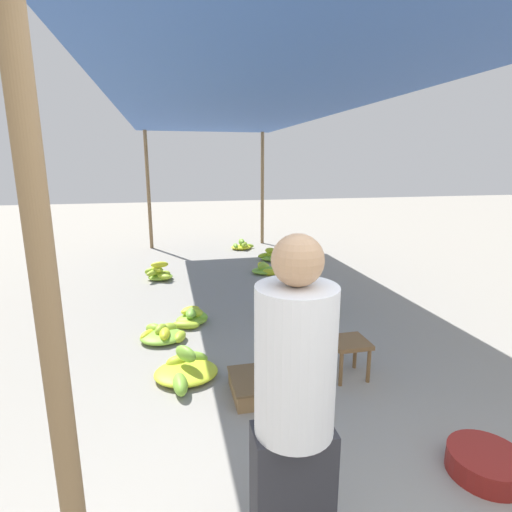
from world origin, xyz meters
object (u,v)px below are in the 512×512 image
vendor_foreground (294,411)px  banana_pile_right_0 (265,269)px  banana_pile_left_1 (163,334)px  banana_pile_left_2 (159,273)px  banana_pile_left_3 (192,317)px  basin_black (486,463)px  crate_near (261,385)px  banana_pile_right_2 (271,257)px  banana_pile_left_0 (185,369)px  banana_pile_right_1 (309,306)px  banana_pile_right_3 (242,246)px  stool (349,347)px

vendor_foreground → banana_pile_right_0: vendor_foreground is taller
banana_pile_left_1 → banana_pile_left_2: size_ratio=1.14×
banana_pile_left_3 → banana_pile_left_2: bearing=101.6°
basin_black → crate_near: bearing=135.0°
banana_pile_left_1 → banana_pile_left_2: banana_pile_left_2 is taller
banana_pile_right_0 → crate_near: bearing=-104.5°
banana_pile_left_1 → banana_pile_right_2: bearing=57.2°
basin_black → banana_pile_right_0: bearing=92.7°
basin_black → banana_pile_right_2: bearing=88.9°
banana_pile_left_0 → basin_black: bearing=-42.0°
banana_pile_left_0 → banana_pile_right_1: 2.17m
banana_pile_left_2 → banana_pile_right_3: banana_pile_left_2 is taller
banana_pile_left_1 → banana_pile_right_2: size_ratio=1.06×
banana_pile_right_0 → banana_pile_right_2: bearing=68.5°
banana_pile_left_2 → crate_near: 3.89m
banana_pile_left_0 → banana_pile_right_0: 3.70m
basin_black → banana_pile_left_0: size_ratio=0.64×
crate_near → banana_pile_right_1: bearing=58.4°
banana_pile_right_3 → crate_near: (-0.95, -5.90, -0.00)m
vendor_foreground → banana_pile_left_2: size_ratio=3.45×
banana_pile_left_2 → banana_pile_left_3: bearing=-78.4°
banana_pile_right_1 → crate_near: (-1.09, -1.78, 0.00)m
banana_pile_left_2 → crate_near: (0.90, -3.78, -0.03)m
banana_pile_left_1 → banana_pile_right_2: (2.16, 3.35, 0.02)m
vendor_foreground → banana_pile_right_2: (1.54, 6.19, -0.80)m
vendor_foreground → banana_pile_right_0: 5.48m
banana_pile_left_0 → banana_pile_right_0: banana_pile_left_0 is taller
banana_pile_left_1 → banana_pile_left_3: 0.53m
banana_pile_left_1 → banana_pile_left_3: bearing=48.2°
stool → banana_pile_left_3: 2.11m
banana_pile_left_1 → banana_pile_left_2: (-0.07, 2.46, 0.05)m
banana_pile_left_1 → banana_pile_left_3: banana_pile_left_3 is taller
banana_pile_right_2 → banana_pile_left_3: bearing=-121.5°
vendor_foreground → banana_pile_right_3: 7.55m
banana_pile_right_1 → banana_pile_right_2: banana_pile_right_1 is taller
basin_black → banana_pile_left_0: 2.47m
stool → banana_pile_right_3: 5.79m
banana_pile_right_3 → vendor_foreground: bearing=-98.9°
stool → banana_pile_right_2: 4.59m
banana_pile_right_0 → banana_pile_right_1: banana_pile_right_1 is taller
stool → banana_pile_right_0: size_ratio=0.62×
banana_pile_left_2 → crate_near: bearing=-76.6°
banana_pile_right_2 → banana_pile_right_3: bearing=107.0°
banana_pile_left_0 → banana_pile_right_2: (1.95, 4.23, 0.01)m
stool → vendor_foreground: bearing=-123.6°
banana_pile_right_2 → banana_pile_right_3: (-0.38, 1.23, 0.00)m
basin_black → banana_pile_left_1: 3.25m
basin_black → banana_pile_right_3: 7.11m
banana_pile_right_1 → banana_pile_right_3: banana_pile_right_1 is taller
banana_pile_right_1 → banana_pile_right_3: 4.12m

